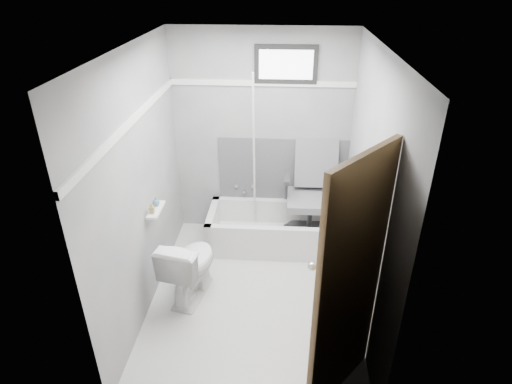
# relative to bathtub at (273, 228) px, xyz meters

# --- Properties ---
(floor) EXTENTS (2.60, 2.60, 0.00)m
(floor) POSITION_rel_bathtub_xyz_m (-0.16, -0.93, -0.21)
(floor) COLOR white
(floor) RESTS_ON ground
(ceiling) EXTENTS (2.60, 2.60, 0.00)m
(ceiling) POSITION_rel_bathtub_xyz_m (-0.16, -0.93, 2.19)
(ceiling) COLOR silver
(ceiling) RESTS_ON floor
(wall_back) EXTENTS (2.00, 0.02, 2.40)m
(wall_back) POSITION_rel_bathtub_xyz_m (-0.16, 0.37, 0.99)
(wall_back) COLOR slate
(wall_back) RESTS_ON floor
(wall_front) EXTENTS (2.00, 0.02, 2.40)m
(wall_front) POSITION_rel_bathtub_xyz_m (-0.16, -2.23, 0.99)
(wall_front) COLOR slate
(wall_front) RESTS_ON floor
(wall_left) EXTENTS (0.02, 2.60, 2.40)m
(wall_left) POSITION_rel_bathtub_xyz_m (-1.16, -0.93, 0.99)
(wall_left) COLOR slate
(wall_left) RESTS_ON floor
(wall_right) EXTENTS (0.02, 2.60, 2.40)m
(wall_right) POSITION_rel_bathtub_xyz_m (0.84, -0.93, 0.99)
(wall_right) COLOR slate
(wall_right) RESTS_ON floor
(bathtub) EXTENTS (1.50, 0.70, 0.42)m
(bathtub) POSITION_rel_bathtub_xyz_m (0.00, 0.00, 0.00)
(bathtub) COLOR silver
(bathtub) RESTS_ON floor
(office_chair) EXTENTS (0.64, 0.64, 1.10)m
(office_chair) POSITION_rel_bathtub_xyz_m (0.42, 0.03, 0.46)
(office_chair) COLOR slate
(office_chair) RESTS_ON bathtub
(toilet) EXTENTS (0.54, 0.78, 0.70)m
(toilet) POSITION_rel_bathtub_xyz_m (-0.78, -0.93, 0.14)
(toilet) COLOR white
(toilet) RESTS_ON floor
(door) EXTENTS (0.78, 0.78, 2.00)m
(door) POSITION_rel_bathtub_xyz_m (0.82, -2.21, 0.79)
(door) COLOR #51381E
(door) RESTS_ON floor
(window) EXTENTS (0.66, 0.04, 0.40)m
(window) POSITION_rel_bathtub_xyz_m (0.09, 0.36, 1.81)
(window) COLOR black
(window) RESTS_ON wall_back
(backerboard) EXTENTS (1.50, 0.02, 0.78)m
(backerboard) POSITION_rel_bathtub_xyz_m (0.09, 0.36, 0.59)
(backerboard) COLOR #4C4C4F
(backerboard) RESTS_ON wall_back
(trim_back) EXTENTS (2.00, 0.02, 0.06)m
(trim_back) POSITION_rel_bathtub_xyz_m (-0.16, 0.36, 1.61)
(trim_back) COLOR white
(trim_back) RESTS_ON wall_back
(trim_left) EXTENTS (0.02, 2.60, 0.06)m
(trim_left) POSITION_rel_bathtub_xyz_m (-1.15, -0.93, 1.61)
(trim_left) COLOR white
(trim_left) RESTS_ON wall_left
(pole) EXTENTS (0.02, 0.31, 1.93)m
(pole) POSITION_rel_bathtub_xyz_m (-0.23, 0.13, 0.84)
(pole) COLOR silver
(pole) RESTS_ON bathtub
(shelf) EXTENTS (0.10, 0.32, 0.02)m
(shelf) POSITION_rel_bathtub_xyz_m (-1.09, -0.81, 0.69)
(shelf) COLOR white
(shelf) RESTS_ON wall_left
(soap_bottle_a) EXTENTS (0.05, 0.05, 0.10)m
(soap_bottle_a) POSITION_rel_bathtub_xyz_m (-1.10, -0.89, 0.76)
(soap_bottle_a) COLOR #98884C
(soap_bottle_a) RESTS_ON shelf
(soap_bottle_b) EXTENTS (0.09, 0.09, 0.09)m
(soap_bottle_b) POSITION_rel_bathtub_xyz_m (-1.10, -0.75, 0.75)
(soap_bottle_b) COLOR slate
(soap_bottle_b) RESTS_ON shelf
(faucet) EXTENTS (0.26, 0.10, 0.16)m
(faucet) POSITION_rel_bathtub_xyz_m (-0.36, 0.34, 0.34)
(faucet) COLOR silver
(faucet) RESTS_ON wall_back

